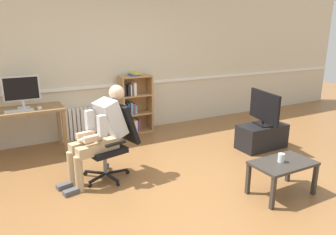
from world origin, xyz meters
The scene contains 14 objects.
ground_plane centered at (0.00, 0.00, 0.00)m, with size 18.00×18.00×0.00m, color brown.
back_wall centered at (0.00, 2.65, 1.35)m, with size 12.00×0.13×2.70m.
computer_desk centered at (-1.70, 2.15, 0.64)m, with size 1.24×0.59×0.76m.
imac_monitor centered at (-1.65, 2.23, 1.04)m, with size 0.53×0.14×0.49m.
keyboard centered at (-1.72, 2.01, 0.77)m, with size 0.40×0.12×0.02m, color silver.
computer_mouse centered at (-1.44, 2.03, 0.77)m, with size 0.06×0.10×0.03m, color white.
bookshelf centered at (0.27, 2.44, 0.54)m, with size 0.61×0.29×1.14m.
radiator centered at (-0.74, 2.54, 0.29)m, with size 0.69×0.08×0.57m.
office_chair centered at (-0.68, 0.83, 0.53)m, with size 0.76×0.63×0.99m.
person_seated centered at (-0.86, 0.79, 0.66)m, with size 0.96×0.51×1.24m.
tv_stand centered at (1.81, 0.64, 0.20)m, with size 0.81×0.42×0.41m.
tv_screen centered at (1.81, 0.64, 0.70)m, with size 0.26×0.78×0.56m.
coffee_table centered at (0.91, -0.61, 0.36)m, with size 0.75×0.45×0.42m.
drinking_glass centered at (0.88, -0.60, 0.47)m, with size 0.08×0.08×0.10m, color silver.
Camera 1 is at (-1.89, -2.95, 1.92)m, focal length 33.33 mm.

